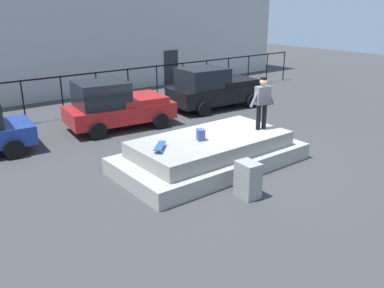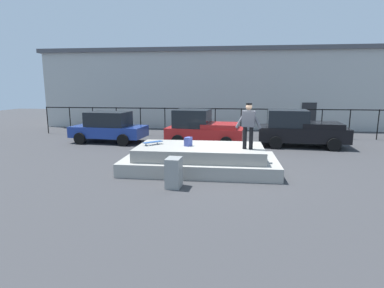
% 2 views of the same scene
% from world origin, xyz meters
% --- Properties ---
extents(ground_plane, '(60.00, 60.00, 0.00)m').
position_xyz_m(ground_plane, '(0.00, 0.00, 0.00)').
color(ground_plane, '#38383A').
extents(concrete_ledge, '(5.68, 2.90, 0.92)m').
position_xyz_m(concrete_ledge, '(-0.99, -0.13, 0.42)').
color(concrete_ledge, '#9E9B93').
rests_on(concrete_ledge, ground_plane).
extents(skateboarder, '(0.92, 0.32, 1.61)m').
position_xyz_m(skateboarder, '(0.74, -0.51, 1.85)').
color(skateboarder, black).
rests_on(skateboarder, concrete_ledge).
extents(skateboard, '(0.70, 0.71, 0.12)m').
position_xyz_m(skateboard, '(-2.80, -0.12, 1.02)').
color(skateboard, '#264C8C').
rests_on(skateboard, concrete_ledge).
extents(backpack, '(0.30, 0.34, 0.33)m').
position_xyz_m(backpack, '(-1.43, -0.19, 1.08)').
color(backpack, '#3F4C99').
rests_on(backpack, concrete_ledge).
extents(car_red_pickup_mid, '(4.26, 2.48, 1.89)m').
position_xyz_m(car_red_pickup_mid, '(-1.37, 5.08, 0.92)').
color(car_red_pickup_mid, '#B21E1E').
rests_on(car_red_pickup_mid, ground_plane).
extents(car_black_pickup_far, '(4.57, 2.43, 1.91)m').
position_xyz_m(car_black_pickup_far, '(3.72, 5.17, 0.94)').
color(car_black_pickup_far, black).
rests_on(car_black_pickup_far, ground_plane).
extents(utility_box, '(0.49, 0.63, 0.93)m').
position_xyz_m(utility_box, '(-1.61, -2.27, 0.47)').
color(utility_box, gray).
rests_on(utility_box, ground_plane).
extents(fence_row, '(24.06, 0.06, 1.79)m').
position_xyz_m(fence_row, '(0.00, 7.91, 1.20)').
color(fence_row, black).
rests_on(fence_row, ground_plane).
extents(warehouse_building, '(28.84, 8.44, 5.90)m').
position_xyz_m(warehouse_building, '(0.00, 15.32, 2.96)').
color(warehouse_building, '#B2B2AD').
rests_on(warehouse_building, ground_plane).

